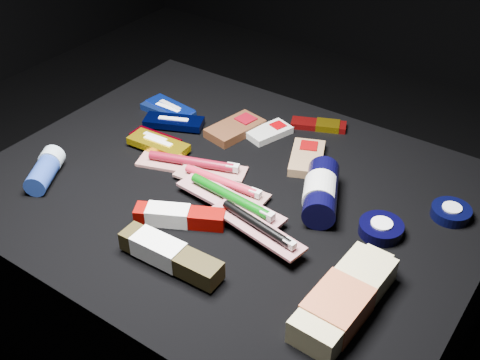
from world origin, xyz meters
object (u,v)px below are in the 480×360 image
Objects in this scene: lotion_bottle at (321,191)px; deodorant_stick at (45,170)px; bodywash_bottle at (343,301)px; toothpaste_carton_red at (176,216)px.

lotion_bottle is 0.56m from deodorant_stick.
deodorant_stick is at bearing -175.26° from bodywash_bottle.
toothpaste_carton_red is (-0.19, -0.20, -0.02)m from lotion_bottle.
lotion_bottle is at bearing 128.30° from bodywash_bottle.
bodywash_bottle is at bearing -29.90° from toothpaste_carton_red.
bodywash_bottle and deodorant_stick have the same top height.
lotion_bottle reaches higher than bodywash_bottle.
deodorant_stick is at bearing 161.24° from toothpaste_carton_red.
bodywash_bottle is 1.40× the size of toothpaste_carton_red.
deodorant_stick reaches higher than toothpaste_carton_red.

